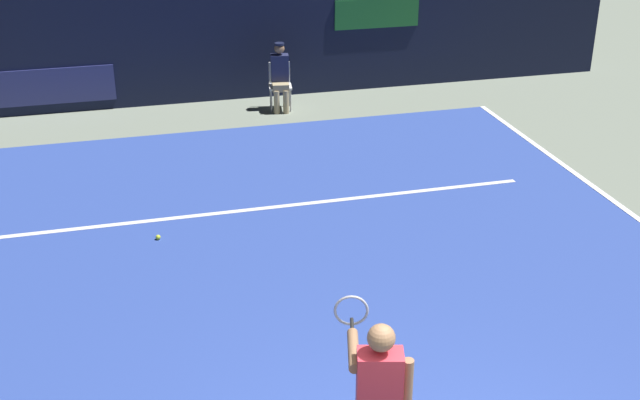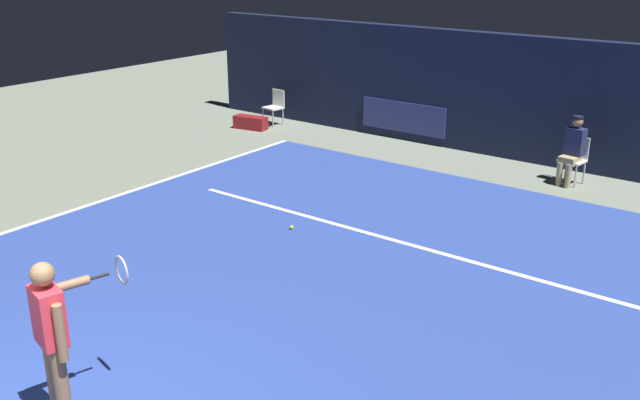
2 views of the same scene
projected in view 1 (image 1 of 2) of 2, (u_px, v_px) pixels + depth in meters
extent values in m
plane|color=gray|center=(292.00, 272.00, 10.32)|extent=(33.13, 33.13, 0.00)
cube|color=#2D479E|center=(292.00, 272.00, 10.31)|extent=(10.37, 10.92, 0.01)
cube|color=white|center=(263.00, 208.00, 11.99)|extent=(8.09, 0.10, 0.01)
cube|color=#141933|center=(209.00, 36.00, 16.23)|extent=(17.24, 0.30, 2.60)
cube|color=navy|center=(56.00, 86.00, 15.71)|extent=(2.20, 0.04, 0.70)
cube|color=#1E6B2D|center=(377.00, 13.00, 16.75)|extent=(1.80, 0.04, 0.60)
cube|color=#D8333F|center=(380.00, 383.00, 6.37)|extent=(0.40, 0.30, 0.56)
sphere|color=#8C6647|center=(381.00, 338.00, 6.19)|extent=(0.22, 0.22, 0.22)
cylinder|color=#8C6647|center=(353.00, 350.00, 6.51)|extent=(0.22, 0.51, 0.09)
cylinder|color=#8C6647|center=(407.00, 389.00, 6.42)|extent=(0.09, 0.09, 0.56)
cylinder|color=black|center=(352.00, 329.00, 6.78)|extent=(0.11, 0.30, 0.03)
torus|color=#B2B2B7|center=(351.00, 311.00, 7.03)|extent=(0.30, 0.10, 0.30)
cube|color=white|center=(280.00, 87.00, 15.97)|extent=(0.49, 0.46, 0.04)
cube|color=white|center=(279.00, 72.00, 16.06)|extent=(0.42, 0.09, 0.42)
cylinder|color=#B2B2B7|center=(271.00, 101.00, 15.90)|extent=(0.03, 0.03, 0.46)
cylinder|color=#B2B2B7|center=(291.00, 100.00, 15.94)|extent=(0.03, 0.03, 0.46)
cylinder|color=#B2B2B7|center=(271.00, 96.00, 16.21)|extent=(0.03, 0.03, 0.46)
cylinder|color=#B2B2B7|center=(289.00, 95.00, 16.24)|extent=(0.03, 0.03, 0.46)
cube|color=tan|center=(280.00, 86.00, 15.89)|extent=(0.38, 0.44, 0.14)
cylinder|color=tan|center=(277.00, 102.00, 15.83)|extent=(0.11, 0.11, 0.46)
cylinder|color=tan|center=(286.00, 102.00, 15.85)|extent=(0.11, 0.11, 0.46)
cube|color=#23284C|center=(280.00, 68.00, 15.85)|extent=(0.37, 0.27, 0.52)
sphere|color=#8C6647|center=(279.00, 49.00, 15.69)|extent=(0.20, 0.20, 0.20)
cylinder|color=#141933|center=(279.00, 44.00, 15.66)|extent=(0.19, 0.19, 0.04)
sphere|color=#CCE033|center=(158.00, 237.00, 11.09)|extent=(0.07, 0.07, 0.07)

